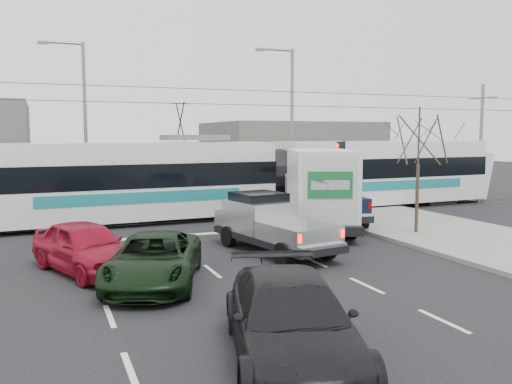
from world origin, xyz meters
name	(u,v)px	position (x,y,z in m)	size (l,w,h in m)	color
ground	(265,266)	(0.00, 0.00, 0.00)	(120.00, 120.00, 0.00)	black
sidewalk_right	(491,243)	(9.00, 0.00, 0.07)	(6.00, 60.00, 0.15)	gray
rails	(185,219)	(0.00, 10.00, 0.01)	(60.00, 1.60, 0.03)	#33302D
building_right	(289,154)	(12.00, 24.00, 2.50)	(12.00, 10.00, 5.00)	slate
bare_tree	(419,141)	(7.60, 2.50, 3.79)	(2.40, 2.40, 5.00)	#47382B
traffic_signal	(341,163)	(6.47, 6.50, 2.74)	(0.44, 0.44, 3.60)	black
street_lamp_near	(289,116)	(7.31, 14.00, 5.11)	(2.38, 0.25, 9.00)	slate
street_lamp_far	(82,115)	(-4.19, 16.00, 5.11)	(2.38, 0.25, 9.00)	slate
catenary	(184,138)	(0.00, 10.00, 3.88)	(60.00, 0.20, 7.00)	black
tram	(272,176)	(4.64, 10.26, 1.95)	(27.00, 4.39, 5.49)	silver
silver_pickup	(269,223)	(0.99, 2.00, 0.99)	(2.82, 5.73, 1.99)	black
box_truck	(319,191)	(4.47, 4.94, 1.69)	(4.55, 7.25, 3.43)	black
navy_pickup	(322,198)	(5.55, 6.58, 1.18)	(2.88, 5.94, 2.40)	black
green_car	(154,260)	(-3.57, -0.77, 0.68)	(2.26, 4.89, 1.36)	black
red_car	(85,247)	(-5.18, 1.27, 0.76)	(1.79, 4.45, 1.52)	maroon
dark_car	(291,321)	(-2.29, -6.70, 0.76)	(2.12, 5.22, 1.52)	black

